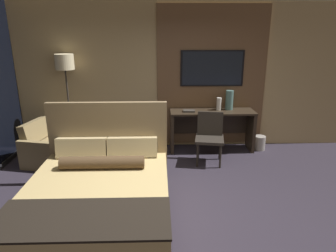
{
  "coord_description": "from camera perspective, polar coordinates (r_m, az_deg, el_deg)",
  "views": [
    {
      "loc": [
        -0.25,
        -3.27,
        2.25
      ],
      "look_at": [
        -0.11,
        1.12,
        0.86
      ],
      "focal_mm": 32.0,
      "sensor_mm": 36.0,
      "label": 1
    }
  ],
  "objects": [
    {
      "name": "vase_short",
      "position": [
        5.88,
        9.68,
        4.17
      ],
      "size": [
        0.09,
        0.09,
        0.24
      ],
      "color": "silver",
      "rests_on": "desk"
    },
    {
      "name": "desk_chair",
      "position": [
        5.36,
        7.95,
        -1.34
      ],
      "size": [
        0.56,
        0.56,
        0.89
      ],
      "rotation": [
        0.0,
        0.0,
        -0.17
      ],
      "color": "#28231E",
      "rests_on": "ground_plane"
    },
    {
      "name": "armchair_by_window",
      "position": [
        5.77,
        -21.1,
        -4.04
      ],
      "size": [
        1.01,
        1.03,
        0.75
      ],
      "rotation": [
        0.0,
        0.0,
        1.36
      ],
      "color": "olive",
      "rests_on": "ground_plane"
    },
    {
      "name": "ground_plane",
      "position": [
        3.98,
        2.2,
        -16.95
      ],
      "size": [
        16.0,
        16.0,
        0.0
      ],
      "primitive_type": "plane",
      "color": "#28232D"
    },
    {
      "name": "tv",
      "position": [
        5.92,
        8.39,
        10.82
      ],
      "size": [
        1.22,
        0.04,
        0.69
      ],
      "color": "black"
    },
    {
      "name": "bed",
      "position": [
        3.89,
        -13.07,
        -12.79
      ],
      "size": [
        1.74,
        2.08,
        1.29
      ],
      "color": "#33281E",
      "rests_on": "ground_plane"
    },
    {
      "name": "desk",
      "position": [
        5.93,
        8.28,
        0.46
      ],
      "size": [
        1.62,
        0.51,
        0.8
      ],
      "color": "#2D2319",
      "rests_on": "ground_plane"
    },
    {
      "name": "vase_tall",
      "position": [
        5.95,
        11.61,
        4.86
      ],
      "size": [
        0.15,
        0.15,
        0.37
      ],
      "color": "#4C706B",
      "rests_on": "desk"
    },
    {
      "name": "waste_bin",
      "position": [
        6.23,
        17.05,
        -3.08
      ],
      "size": [
        0.22,
        0.22,
        0.28
      ],
      "color": "gray",
      "rests_on": "ground_plane"
    },
    {
      "name": "floor_lamp",
      "position": [
        5.91,
        -18.97,
        10.01
      ],
      "size": [
        0.34,
        0.34,
        1.87
      ],
      "color": "#282623",
      "rests_on": "ground_plane"
    },
    {
      "name": "book",
      "position": [
        5.71,
        4.01,
        2.89
      ],
      "size": [
        0.23,
        0.16,
        0.03
      ],
      "color": "#332D28",
      "rests_on": "desk"
    },
    {
      "name": "wall_back_tv_panel",
      "position": [
        5.94,
        1.6,
        9.27
      ],
      "size": [
        7.2,
        0.09,
        2.8
      ],
      "color": "tan",
      "rests_on": "ground_plane"
    }
  ]
}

